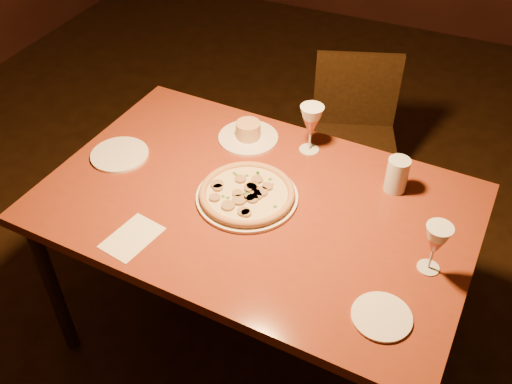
% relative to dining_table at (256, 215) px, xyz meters
% --- Properties ---
extents(floor, '(7.00, 7.00, 0.00)m').
position_rel_dining_table_xyz_m(floor, '(0.18, -0.12, -0.74)').
color(floor, black).
rests_on(floor, ground).
extents(dining_table, '(1.58, 1.06, 0.82)m').
position_rel_dining_table_xyz_m(dining_table, '(0.00, 0.00, 0.00)').
color(dining_table, maroon).
rests_on(dining_table, floor).
extents(chair_far, '(0.54, 0.54, 0.88)m').
position_rel_dining_table_xyz_m(chair_far, '(0.10, 0.98, -0.25)').
color(chair_far, black).
rests_on(chair_far, floor).
extents(pizza_plate, '(0.37, 0.37, 0.04)m').
position_rel_dining_table_xyz_m(pizza_plate, '(-0.03, -0.00, 0.09)').
color(pizza_plate, white).
rests_on(pizza_plate, dining_table).
extents(ramekin_saucer, '(0.24, 0.24, 0.08)m').
position_rel_dining_table_xyz_m(ramekin_saucer, '(-0.18, 0.33, 0.10)').
color(ramekin_saucer, white).
rests_on(ramekin_saucer, dining_table).
extents(wine_glass_far, '(0.09, 0.09, 0.20)m').
position_rel_dining_table_xyz_m(wine_glass_far, '(0.07, 0.36, 0.17)').
color(wine_glass_far, '#C76652').
rests_on(wine_glass_far, dining_table).
extents(wine_glass_right, '(0.08, 0.08, 0.18)m').
position_rel_dining_table_xyz_m(wine_glass_right, '(0.63, -0.07, 0.16)').
color(wine_glass_right, '#C76652').
rests_on(wine_glass_right, dining_table).
extents(water_tumbler, '(0.08, 0.08, 0.13)m').
position_rel_dining_table_xyz_m(water_tumbler, '(0.44, 0.26, 0.14)').
color(water_tumbler, silver).
rests_on(water_tumbler, dining_table).
extents(side_plate_left, '(0.23, 0.23, 0.01)m').
position_rel_dining_table_xyz_m(side_plate_left, '(-0.59, 0.02, 0.08)').
color(side_plate_left, white).
rests_on(side_plate_left, dining_table).
extents(side_plate_near, '(0.18, 0.18, 0.01)m').
position_rel_dining_table_xyz_m(side_plate_near, '(0.54, -0.31, 0.08)').
color(side_plate_near, white).
rests_on(side_plate_near, dining_table).
extents(menu_card, '(0.17, 0.22, 0.00)m').
position_rel_dining_table_xyz_m(menu_card, '(-0.30, -0.34, 0.07)').
color(menu_card, white).
rests_on(menu_card, dining_table).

